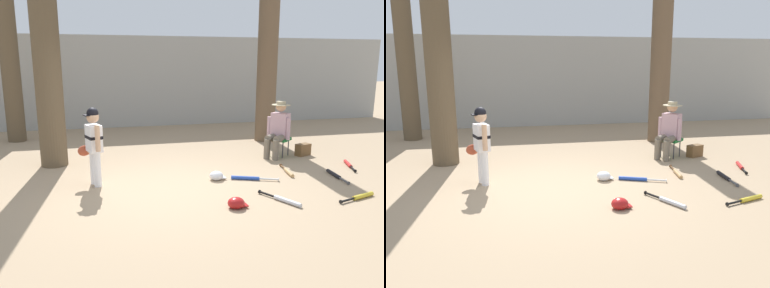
{
  "view_description": "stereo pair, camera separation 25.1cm",
  "coord_description": "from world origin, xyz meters",
  "views": [
    {
      "loc": [
        -1.06,
        -5.71,
        2.01
      ],
      "look_at": [
        0.35,
        -0.07,
        0.75
      ],
      "focal_mm": 35.25,
      "sensor_mm": 36.0,
      "label": 1
    },
    {
      "loc": [
        -0.81,
        -5.77,
        2.01
      ],
      "look_at": [
        0.35,
        -0.07,
        0.75
      ],
      "focal_mm": 35.25,
      "sensor_mm": 36.0,
      "label": 2
    }
  ],
  "objects": [
    {
      "name": "ground_plane",
      "position": [
        0.0,
        0.0,
        0.0
      ],
      "size": [
        60.0,
        60.0,
        0.0
      ],
      "primitive_type": "plane",
      "color": "#9E8466"
    },
    {
      "name": "concrete_back_wall",
      "position": [
        0.0,
        6.5,
        1.41
      ],
      "size": [
        18.0,
        0.36,
        2.83
      ],
      "primitive_type": "cube",
      "color": "#9E9E99",
      "rests_on": "ground"
    },
    {
      "name": "tree_near_player",
      "position": [
        -1.96,
        2.03,
        2.38
      ],
      "size": [
        0.73,
        0.73,
        5.47
      ],
      "color": "brown",
      "rests_on": "ground"
    },
    {
      "name": "tree_behind_spectator",
      "position": [
        3.16,
        3.3,
        1.83
      ],
      "size": [
        0.74,
        0.74,
        4.38
      ],
      "color": "brown",
      "rests_on": "ground"
    },
    {
      "name": "young_ballplayer",
      "position": [
        -1.17,
        0.54,
        0.74
      ],
      "size": [
        0.44,
        0.56,
        1.31
      ],
      "color": "white",
      "rests_on": "ground"
    },
    {
      "name": "folding_stool",
      "position": [
        2.75,
        1.65,
        0.36
      ],
      "size": [
        0.56,
        0.56,
        0.41
      ],
      "color": "#196B2D",
      "rests_on": "ground"
    },
    {
      "name": "seated_spectator",
      "position": [
        2.68,
        1.58,
        0.64
      ],
      "size": [
        0.64,
        0.61,
        1.2
      ],
      "color": "#6B6051",
      "rests_on": "ground"
    },
    {
      "name": "handbag_beside_stool",
      "position": [
        3.28,
        1.55,
        0.13
      ],
      "size": [
        0.38,
        0.29,
        0.26
      ],
      "primitive_type": "cube",
      "rotation": [
        0.0,
        0.0,
        0.37
      ],
      "color": "brown",
      "rests_on": "ground"
    },
    {
      "name": "tree_far_left",
      "position": [
        -3.15,
        4.77,
        2.48
      ],
      "size": [
        0.72,
        0.72,
        5.71
      ],
      "color": "brown",
      "rests_on": "ground"
    },
    {
      "name": "bat_aluminum_silver",
      "position": [
        1.52,
        -0.96,
        0.03
      ],
      "size": [
        0.38,
        0.73,
        0.07
      ],
      "color": "#B7BCC6",
      "rests_on": "ground"
    },
    {
      "name": "bat_blue_youth",
      "position": [
        1.44,
        0.17,
        0.03
      ],
      "size": [
        0.78,
        0.38,
        0.07
      ],
      "color": "#2347AD",
      "rests_on": "ground"
    },
    {
      "name": "bat_black_composite",
      "position": [
        3.02,
        -0.03,
        0.03
      ],
      "size": [
        0.17,
        0.78,
        0.07
      ],
      "color": "black",
      "rests_on": "ground"
    },
    {
      "name": "bat_yellow_trainer",
      "position": [
        2.72,
        -1.11,
        0.03
      ],
      "size": [
        0.71,
        0.26,
        0.07
      ],
      "color": "yellow",
      "rests_on": "ground"
    },
    {
      "name": "bat_wood_tan",
      "position": [
        2.29,
        0.37,
        0.03
      ],
      "size": [
        0.2,
        0.74,
        0.07
      ],
      "color": "tan",
      "rests_on": "ground"
    },
    {
      "name": "bat_red_barrel",
      "position": [
        3.71,
        0.53,
        0.03
      ],
      "size": [
        0.34,
        0.72,
        0.07
      ],
      "color": "red",
      "rests_on": "ground"
    },
    {
      "name": "batting_helmet_red",
      "position": [
        0.76,
        -1.0,
        0.07
      ],
      "size": [
        0.29,
        0.22,
        0.17
      ],
      "color": "#A81919",
      "rests_on": "ground"
    },
    {
      "name": "batting_helmet_white",
      "position": [
        0.89,
        0.32,
        0.07
      ],
      "size": [
        0.29,
        0.22,
        0.17
      ],
      "color": "silver",
      "rests_on": "ground"
    }
  ]
}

